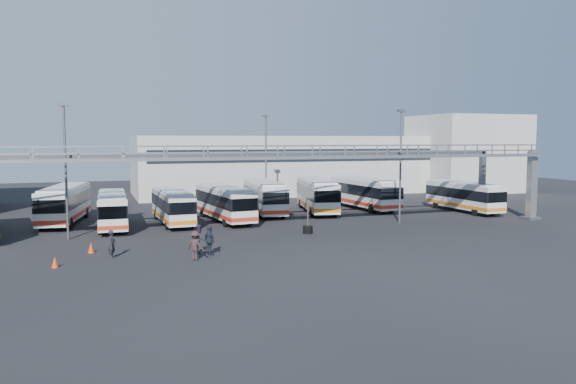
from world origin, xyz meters
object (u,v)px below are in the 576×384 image
object	(u,v)px
bus_1	(65,203)
bus_9	(464,195)
light_pole_left	(66,164)
bus_3	(173,205)
tire_stack	(308,229)
pedestrian_a	(112,244)
bus_4	(225,202)
pedestrian_b	(199,239)
bus_5	(264,196)
pedestrian_c	(195,246)
pedestrian_d	(210,241)
bus_7	(364,192)
light_pole_back	(266,156)
bus_2	(112,209)
cone_left	(55,262)
cone_right	(91,248)
bus_6	(317,194)
light_pole_mid	(401,160)

from	to	relation	value
bus_1	bus_9	distance (m)	39.40
light_pole_left	bus_3	bearing A→B (deg)	32.47
tire_stack	pedestrian_a	bearing A→B (deg)	-163.21
bus_9	pedestrian_a	bearing A→B (deg)	-162.39
bus_4	pedestrian_b	bearing A→B (deg)	-115.24
bus_9	tire_stack	size ratio (longest dim) A/B	4.53
light_pole_left	bus_5	bearing A→B (deg)	26.38
pedestrian_c	bus_4	bearing A→B (deg)	-63.95
light_pole_left	tire_stack	xyz separation A→B (m)	(18.11, -3.50, -5.35)
pedestrian_c	pedestrian_d	distance (m)	1.65
bus_3	pedestrian_d	xyz separation A→B (m)	(0.37, -14.77, -0.71)
bus_7	pedestrian_b	distance (m)	27.62
bus_4	pedestrian_b	distance (m)	14.84
light_pole_back	bus_2	world-z (taller)	light_pole_back
bus_5	bus_9	bearing A→B (deg)	-8.47
cone_left	cone_right	size ratio (longest dim) A/B	0.94
bus_7	pedestrian_d	size ratio (longest dim) A/B	5.78
bus_5	bus_7	distance (m)	11.36
pedestrian_b	pedestrian_d	world-z (taller)	pedestrian_d
bus_3	bus_1	bearing A→B (deg)	157.87
bus_6	cone_right	size ratio (longest dim) A/B	16.24
bus_3	bus_4	size ratio (longest dim) A/B	0.93
bus_7	pedestrian_d	distance (m)	27.80
bus_3	tire_stack	xyz separation A→B (m)	(9.52, -8.96, -1.30)
cone_left	bus_4	bearing A→B (deg)	48.04
tire_stack	light_pole_back	bearing A→B (deg)	83.82
bus_7	pedestrian_a	xyz separation A→B (m)	(-26.76, -17.30, -0.97)
bus_1	bus_4	size ratio (longest dim) A/B	1.05
bus_9	cone_right	distance (m)	38.24
cone_right	light_pole_mid	bearing A→B (deg)	10.52
bus_1	bus_7	world-z (taller)	bus_7
bus_6	bus_7	world-z (taller)	bus_6
cone_left	cone_right	world-z (taller)	cone_right
bus_9	bus_3	bearing A→B (deg)	176.06
pedestrian_b	pedestrian_a	bearing A→B (deg)	97.61
light_pole_mid	bus_7	size ratio (longest dim) A/B	0.91
pedestrian_d	tire_stack	world-z (taller)	tire_stack
bus_5	pedestrian_c	world-z (taller)	bus_5
light_pole_left	tire_stack	distance (m)	19.20
pedestrian_c	bus_7	bearing A→B (deg)	-92.78
cone_left	cone_right	bearing A→B (deg)	62.37
pedestrian_b	tire_stack	world-z (taller)	tire_stack
bus_2	bus_3	xyz separation A→B (m)	(5.18, 0.81, 0.01)
light_pole_back	pedestrian_c	world-z (taller)	light_pole_back
bus_6	pedestrian_b	distance (m)	23.00
light_pole_mid	pedestrian_d	world-z (taller)	light_pole_mid
pedestrian_b	tire_stack	xyz separation A→B (m)	(9.68, 4.92, -0.59)
bus_7	light_pole_mid	bearing A→B (deg)	-102.29
light_pole_back	bus_3	size ratio (longest dim) A/B	1.01
light_pole_back	bus_6	world-z (taller)	light_pole_back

